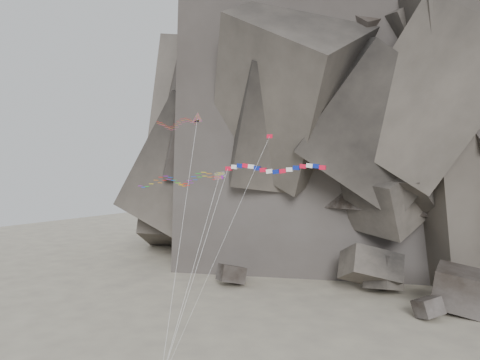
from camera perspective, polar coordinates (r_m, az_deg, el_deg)
The scene contains 6 objects.
headland at distance 116.16m, azimuth 17.90°, elevation 11.80°, with size 110.00×70.00×84.00m, color #554D45, non-canonical shape.
boulder_field at distance 83.13m, azimuth 13.58°, elevation -11.60°, with size 75.49×18.23×9.07m.
delta_kite at distance 60.47m, azimuth -8.05°, elevation 6.81°, with size 14.15×14.69×26.72m.
banner_kite at distance 53.20m, azimuth 4.04°, elevation 1.37°, with size 11.59×16.89×20.42m.
parafoil_kite at distance 58.23m, azimuth -8.05°, elevation -0.03°, with size 16.16×13.03×19.50m.
pennant_kite at distance 45.99m, azimuth 0.96°, elevation -0.63°, with size 6.42×9.66×23.27m.
Camera 1 is at (29.58, -40.49, 21.70)m, focal length 35.00 mm.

